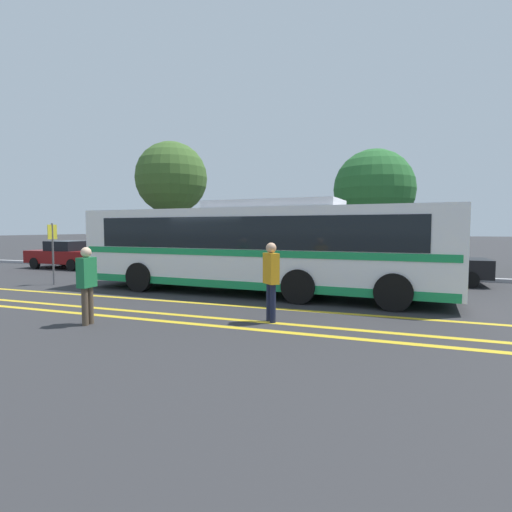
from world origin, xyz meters
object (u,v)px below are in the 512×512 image
Objects in this scene: transit_bus at (256,246)px; bus_stop_sign at (53,246)px; parked_car_3 at (431,265)px; tree_0 at (171,178)px; parked_car_2 at (274,260)px; parked_car_0 at (68,254)px; pedestrian_0 at (87,281)px; pedestrian_2 at (271,277)px; parked_car_1 at (157,257)px; tree_2 at (374,190)px.

bus_stop_sign is (-8.05, -0.69, -0.11)m from transit_bus.
tree_0 is at bearing 70.48° from parked_car_3.
parked_car_2 is (-0.72, 4.26, -0.83)m from transit_bus.
parked_car_2 is 8.87m from bus_stop_sign.
tree_0 reaches higher than parked_car_3.
parked_car_3 is at bearing -65.65° from bus_stop_sign.
parked_car_0 is at bearing -93.07° from parked_car_2.
pedestrian_0 reaches higher than parked_car_0.
bus_stop_sign is 11.16m from tree_0.
pedestrian_2 reaches higher than pedestrian_0.
parked_car_1 is 12.50m from parked_car_3.
tree_0 is 1.19× the size of tree_2.
bus_stop_sign reaches higher than parked_car_1.
pedestrian_2 reaches higher than parked_car_1.
parked_car_3 is 14.67m from bus_stop_sign.
pedestrian_2 is 0.24× the size of tree_0.
parked_car_0 is at bearing 44.22° from pedestrian_0.
parked_car_0 is 7.72m from tree_0.
parked_car_2 is 9.69m from pedestrian_0.
transit_bus is at bearing -46.44° from tree_0.
parked_car_2 is (11.82, -0.19, 0.01)m from parked_car_0.
parked_car_0 is 0.57× the size of tree_0.
tree_2 is (5.14, 15.33, 3.22)m from pedestrian_0.
pedestrian_0 is 17.21m from tree_0.
parked_car_0 is at bearing 73.52° from transit_bus.
pedestrian_0 is 0.74× the size of bus_stop_sign.
tree_0 reaches higher than bus_stop_sign.
parked_car_1 is at bearing -65.55° from tree_0.
parked_car_1 is 0.54× the size of tree_0.
pedestrian_2 is (2.41, -7.94, 0.30)m from parked_car_2.
parked_car_1 is 10.99m from pedestrian_0.
transit_bus reaches higher than parked_car_0.
transit_bus is at bearing -107.13° from parked_car_0.
pedestrian_0 reaches higher than parked_car_3.
pedestrian_0 is (-1.37, -9.59, 0.23)m from parked_car_2.
parked_car_3 is 9.19m from pedestrian_2.
parked_car_0 is 5.64m from parked_car_1.
transit_bus is 10.78m from tree_2.
bus_stop_sign is (-5.95, 4.64, 0.49)m from pedestrian_0.
tree_0 is (-14.84, 5.09, 4.60)m from parked_car_3.
parked_car_1 reaches higher than parked_car_2.
tree_2 is at bearing -51.11° from pedestrian_2.
parked_car_1 is at bearing -86.55° from parked_car_0.
pedestrian_2 is 0.78× the size of bus_stop_sign.
parked_car_1 is 11.85m from tree_2.
tree_2 reaches higher than parked_car_0.
parked_car_0 is 6.86m from bus_stop_sign.
parked_car_2 is 8.30m from pedestrian_2.
pedestrian_2 is 0.29× the size of tree_2.
parked_car_1 is at bearing 0.78° from pedestrian_2.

